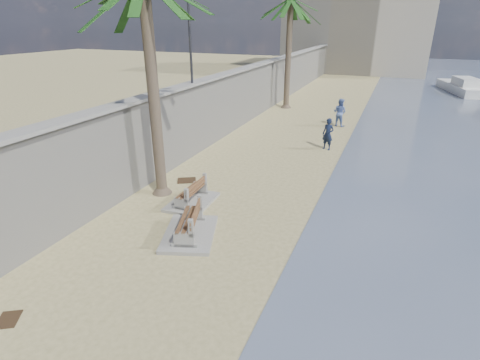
% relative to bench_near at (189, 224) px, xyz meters
% --- Properties ---
extents(seawall, '(0.45, 70.00, 3.50)m').
position_rel_bench_near_xyz_m(seawall, '(-3.87, 15.25, 1.33)').
color(seawall, gray).
rests_on(seawall, ground_plane).
extents(wall_cap, '(0.80, 70.00, 0.12)m').
position_rel_bench_near_xyz_m(wall_cap, '(-3.87, 15.25, 3.13)').
color(wall_cap, gray).
rests_on(wall_cap, seawall).
extents(end_building, '(18.00, 12.00, 14.00)m').
position_rel_bench_near_xyz_m(end_building, '(-0.67, 47.25, 6.58)').
color(end_building, '#B7AA93').
rests_on(end_building, ground_plane).
extents(bench_near, '(2.24, 2.69, 0.96)m').
position_rel_bench_near_xyz_m(bench_near, '(0.00, 0.00, 0.00)').
color(bench_near, gray).
rests_on(bench_near, ground_plane).
extents(bench_far, '(1.51, 2.15, 0.88)m').
position_rel_bench_near_xyz_m(bench_far, '(-1.07, 2.06, -0.04)').
color(bench_far, gray).
rests_on(bench_far, ground_plane).
extents(palm_back, '(5.00, 5.00, 8.69)m').
position_rel_bench_near_xyz_m(palm_back, '(-2.53, 19.87, 7.24)').
color(palm_back, brown).
rests_on(palm_back, ground_plane).
extents(streetlight, '(0.28, 0.28, 5.12)m').
position_rel_bench_near_xyz_m(streetlight, '(-3.77, 7.25, 6.22)').
color(streetlight, '#2D2D33').
rests_on(streetlight, wall_cap).
extents(person_a, '(0.81, 0.66, 1.94)m').
position_rel_bench_near_xyz_m(person_a, '(2.45, 10.56, 0.55)').
color(person_a, '#131C35').
rests_on(person_a, ground_plane).
extents(person_b, '(1.15, 1.01, 1.99)m').
position_rel_bench_near_xyz_m(person_b, '(2.26, 15.76, 0.58)').
color(person_b, '#536BAD').
rests_on(person_b, ground_plane).
extents(yacht_far, '(3.90, 7.74, 1.50)m').
position_rel_bench_near_xyz_m(yacht_far, '(11.12, 32.99, -0.07)').
color(yacht_far, silver).
rests_on(yacht_far, bay_water).
extents(debris_b, '(0.68, 0.72, 0.03)m').
position_rel_bench_near_xyz_m(debris_b, '(-2.04, -4.88, -0.41)').
color(debris_b, '#382616').
rests_on(debris_b, ground_plane).
extents(debris_c, '(0.99, 0.94, 0.03)m').
position_rel_bench_near_xyz_m(debris_c, '(-2.36, 3.89, -0.41)').
color(debris_c, '#382616').
rests_on(debris_c, ground_plane).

